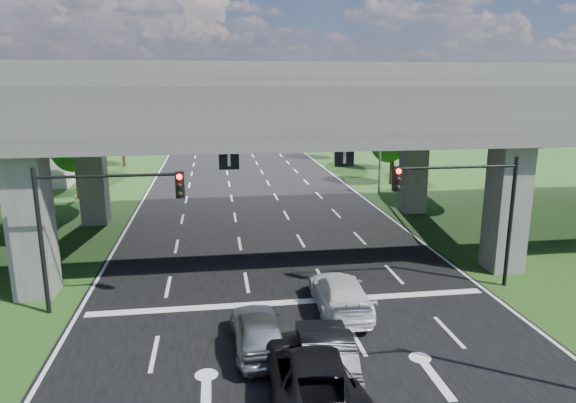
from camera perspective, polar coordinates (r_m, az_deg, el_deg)
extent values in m
plane|color=#244114|center=(19.21, 2.19, -15.44)|extent=(160.00, 160.00, 0.00)
cube|color=black|center=(28.29, -1.51, -5.78)|extent=(18.00, 120.00, 0.03)
cube|color=#3D3A37|center=(28.77, -2.09, 10.77)|extent=(80.00, 15.00, 2.00)
cube|color=#575550|center=(21.55, 0.05, 13.98)|extent=(80.00, 0.50, 1.00)
cube|color=#575550|center=(35.96, -3.42, 13.63)|extent=(80.00, 0.50, 1.00)
cube|color=#575550|center=(24.57, -26.73, -1.67)|extent=(1.60, 1.60, 7.00)
cube|color=#575550|center=(35.91, -20.89, 3.17)|extent=(1.60, 1.60, 7.00)
cube|color=#575550|center=(27.24, 23.18, 0.02)|extent=(1.60, 1.60, 7.00)
cube|color=#575550|center=(37.78, 13.79, 4.11)|extent=(1.60, 1.60, 7.00)
cube|color=black|center=(21.82, -6.58, 4.66)|extent=(0.85, 0.06, 0.85)
cube|color=black|center=(22.52, 6.29, 4.93)|extent=(0.85, 0.06, 0.85)
cylinder|color=black|center=(25.18, 23.47, -2.19)|extent=(0.18, 0.18, 6.00)
cylinder|color=black|center=(23.33, 18.28, 3.63)|extent=(5.50, 0.12, 0.12)
cube|color=black|center=(22.14, 12.02, 2.48)|extent=(0.35, 0.28, 1.05)
sphere|color=#FF0C05|center=(21.93, 12.21, 3.30)|extent=(0.22, 0.22, 0.22)
cylinder|color=black|center=(22.55, -25.73, -4.12)|extent=(0.18, 0.18, 6.00)
cylinder|color=black|center=(21.28, -19.35, 2.69)|extent=(5.50, 0.12, 0.12)
cube|color=black|center=(20.82, -11.92, 1.82)|extent=(0.35, 0.28, 1.05)
sphere|color=#FF0C05|center=(20.60, -11.99, 2.69)|extent=(0.22, 0.22, 0.22)
cylinder|color=gray|center=(43.01, 10.29, 7.35)|extent=(0.16, 0.16, 10.00)
cylinder|color=gray|center=(42.35, 8.57, 13.70)|extent=(3.00, 0.10, 0.10)
cube|color=gray|center=(41.95, 6.55, 13.63)|extent=(0.60, 0.25, 0.18)
cylinder|color=gray|center=(58.34, 5.28, 8.98)|extent=(0.16, 0.16, 10.00)
cylinder|color=gray|center=(57.86, 3.89, 13.63)|extent=(3.00, 0.10, 0.10)
cube|color=gray|center=(57.56, 2.39, 13.55)|extent=(0.60, 0.25, 0.18)
cylinder|color=black|center=(44.58, -22.32, 2.42)|extent=(0.36, 0.36, 3.30)
sphere|color=#144311|center=(44.17, -22.66, 6.25)|extent=(4.50, 4.50, 4.50)
sphere|color=#144311|center=(43.66, -22.39, 7.99)|extent=(3.60, 3.60, 3.60)
sphere|color=#144311|center=(44.73, -22.81, 5.14)|extent=(3.30, 3.30, 3.30)
cylinder|color=black|center=(53.01, -23.44, 3.65)|extent=(0.36, 0.36, 2.86)
sphere|color=#144311|center=(52.69, -23.69, 6.44)|extent=(3.90, 3.90, 3.90)
sphere|color=#144311|center=(52.19, -23.47, 7.70)|extent=(3.12, 3.12, 3.12)
sphere|color=#144311|center=(53.23, -23.82, 5.63)|extent=(2.86, 2.86, 2.86)
cylinder|color=black|center=(59.86, -17.83, 5.40)|extent=(0.36, 0.36, 3.52)
sphere|color=#144311|center=(59.54, -18.04, 8.44)|extent=(4.80, 4.80, 4.80)
sphere|color=#144311|center=(59.10, -17.80, 9.83)|extent=(3.84, 3.84, 3.84)
sphere|color=#144311|center=(60.06, -18.20, 7.55)|extent=(3.52, 3.52, 3.52)
cylinder|color=black|center=(48.02, 11.45, 3.72)|extent=(0.36, 0.36, 3.08)
sphere|color=#144311|center=(47.65, 11.60, 7.05)|extent=(4.20, 4.20, 4.20)
sphere|color=#144311|center=(47.40, 12.26, 8.52)|extent=(3.36, 3.36, 3.36)
sphere|color=#144311|center=(48.02, 11.06, 6.11)|extent=(3.08, 3.08, 3.08)
cylinder|color=black|center=(56.48, 11.61, 4.99)|extent=(0.36, 0.36, 2.86)
sphere|color=#144311|center=(56.19, 11.73, 7.61)|extent=(3.90, 3.90, 3.90)
sphere|color=#144311|center=(55.95, 12.28, 8.77)|extent=(3.12, 3.12, 3.12)
sphere|color=#144311|center=(56.54, 11.27, 6.87)|extent=(2.86, 2.86, 2.86)
cylinder|color=black|center=(62.89, 5.70, 6.20)|extent=(0.36, 0.36, 3.30)
sphere|color=#144311|center=(62.60, 5.76, 8.93)|extent=(4.50, 4.50, 4.50)
sphere|color=#144311|center=(62.32, 6.22, 10.15)|extent=(3.60, 3.60, 3.60)
sphere|color=#144311|center=(62.99, 5.38, 8.14)|extent=(3.30, 3.30, 3.30)
imported|color=#989C9F|center=(18.41, -3.33, -14.08)|extent=(1.91, 4.41, 1.48)
imported|color=black|center=(16.93, 4.18, -16.57)|extent=(2.08, 4.84, 1.55)
imported|color=silver|center=(21.38, 5.82, -10.13)|extent=(2.28, 5.14, 1.47)
imported|color=black|center=(15.91, 2.80, -18.51)|extent=(2.99, 5.98, 1.63)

